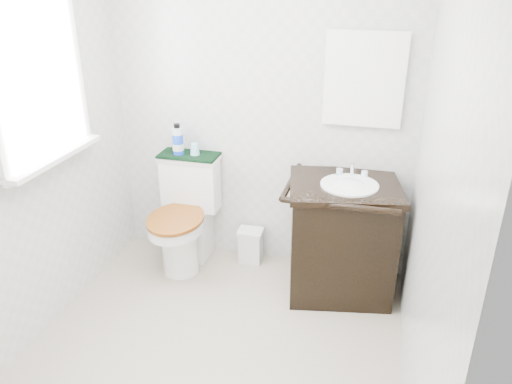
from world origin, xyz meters
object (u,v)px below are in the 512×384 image
at_px(vanity, 341,235).
at_px(trash_bin, 251,245).
at_px(toilet, 186,220).
at_px(mouthwash_bottle, 178,140).
at_px(cup, 195,149).

xyz_separation_m(vanity, trash_bin, (-0.70, 0.19, -0.29)).
relative_size(toilet, mouthwash_bottle, 3.59).
relative_size(vanity, mouthwash_bottle, 3.96).
bearing_deg(mouthwash_bottle, cup, 8.09).
xyz_separation_m(mouthwash_bottle, cup, (0.12, 0.02, -0.06)).
bearing_deg(mouthwash_bottle, vanity, -7.72).
distance_m(vanity, mouthwash_bottle, 1.37).
height_order(mouthwash_bottle, cup, mouthwash_bottle).
xyz_separation_m(toilet, mouthwash_bottle, (-0.07, 0.11, 0.59)).
distance_m(toilet, mouthwash_bottle, 0.61).
height_order(vanity, mouthwash_bottle, mouthwash_bottle).
relative_size(vanity, trash_bin, 3.35).
distance_m(trash_bin, cup, 0.86).
distance_m(toilet, vanity, 1.18).
bearing_deg(trash_bin, toilet, -165.25).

